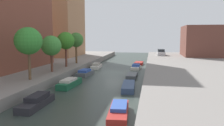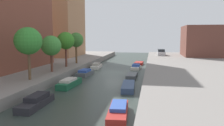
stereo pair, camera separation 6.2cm
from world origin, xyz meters
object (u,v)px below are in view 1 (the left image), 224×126
Objects in this scene: moored_boat_right_1 at (128,86)px; moored_boat_right_2 at (132,76)px; street_tree_3 at (76,40)px; street_tree_2 at (66,41)px; parked_car at (161,53)px; low_block_right at (205,41)px; apartment_tower_far at (56,0)px; moored_boat_left_2 at (85,73)px; moored_boat_right_0 at (119,111)px; moored_boat_left_1 at (70,83)px; moored_boat_right_3 at (136,67)px; moored_boat_left_3 at (96,66)px; street_tree_1 at (51,46)px; moored_boat_left_0 at (37,102)px; street_tree_0 at (28,41)px; moored_boat_right_4 at (139,63)px.

moored_boat_right_2 is (-0.21, 6.79, -0.05)m from moored_boat_right_1.
street_tree_2 is at bearing -90.00° from street_tree_3.
moored_boat_right_1 is at bearing -98.22° from parked_car.
low_block_right is at bearing 65.05° from moored_boat_right_1.
apartment_tower_far is 26.35m from moored_boat_left_2.
moored_boat_right_0 is (10.53, -21.29, -4.55)m from street_tree_3.
street_tree_2 is 14.23m from moored_boat_right_1.
street_tree_3 is (9.10, -12.78, -8.90)m from apartment_tower_far.
moored_boat_left_1 is 15.90m from moored_boat_right_3.
low_block_right is 27.81m from moored_boat_left_3.
apartment_tower_far is 5.41× the size of parked_car.
moored_boat_left_1 is 0.97× the size of moored_boat_right_1.
apartment_tower_far is 7.55× the size of moored_boat_right_3.
moored_boat_left_1 is 1.18× the size of moored_boat_right_2.
apartment_tower_far is at bearing 116.40° from moored_boat_left_1.
moored_boat_left_3 reaches higher than moored_boat_left_2.
parked_car is (14.94, 22.99, -3.25)m from street_tree_2.
moored_boat_right_1 is (19.47, -25.98, -13.52)m from apartment_tower_far.
moored_boat_left_3 is at bearing -124.11° from parked_car.
moored_boat_right_2 is (10.16, 3.09, -4.11)m from street_tree_1.
street_tree_1 reaches higher than moored_boat_left_3.
moored_boat_left_0 reaches higher than moored_boat_right_1.
street_tree_0 reaches higher than moored_boat_left_3.
low_block_right is 2.18× the size of street_tree_1.
moored_boat_left_3 is at bearing 91.51° from moored_boat_left_2.
street_tree_0 is at bearing -90.00° from street_tree_3.
moored_boat_left_1 is at bearing 129.70° from moored_boat_right_0.
street_tree_1 reaches higher than moored_boat_right_4.
moored_boat_left_0 reaches higher than moored_boat_right_4.
low_block_right is 22.62m from moored_boat_right_3.
moored_boat_left_1 is at bearing -73.97° from street_tree_3.
street_tree_1 is at bearing -67.79° from apartment_tower_far.
moored_boat_right_4 is at bearing 90.26° from moored_boat_right_1.
moored_boat_right_4 is at bearing -113.14° from parked_car.
street_tree_3 is 1.13× the size of moored_boat_right_1.
moored_boat_left_2 is 0.99× the size of moored_boat_left_3.
street_tree_1 is 1.24× the size of moored_boat_right_2.
moored_boat_left_1 is (-21.12, -31.20, -4.07)m from low_block_right.
moored_boat_left_2 is 0.87× the size of moored_boat_right_1.
moored_boat_left_1 is at bearing -109.47° from parked_car.
moored_boat_left_2 is (3.42, -1.53, -4.50)m from street_tree_2.
moored_boat_right_4 is (-0.25, 28.78, -0.11)m from moored_boat_right_0.
moored_boat_left_2 is 7.24m from moored_boat_left_3.
parked_car reaches higher than moored_boat_left_0.
moored_boat_right_4 is at bearing 63.28° from moored_boat_left_2.
street_tree_0 is 25.02m from moored_boat_right_4.
moored_boat_left_2 is (-0.36, 7.04, -0.02)m from moored_boat_left_1.
street_tree_2 is at bearing 140.32° from moored_boat_right_1.
moored_boat_left_0 is 6.86m from moored_boat_right_0.
moored_boat_left_0 is 1.26× the size of moored_boat_right_3.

